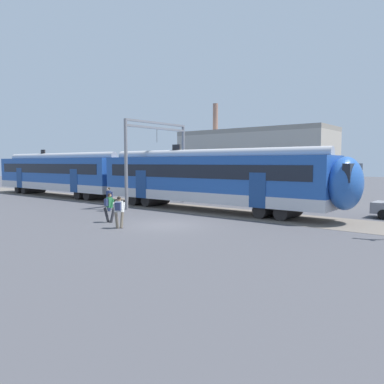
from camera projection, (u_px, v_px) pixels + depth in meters
ground_plane at (166, 225)px, 20.45m from camera, size 160.00×160.00×0.00m
track_bed at (106, 200)px, 33.39m from camera, size 80.00×4.40×0.01m
commuter_train at (125, 176)px, 31.67m from camera, size 38.05×3.07×4.73m
pedestrian_navy at (109, 197)px, 26.04m from camera, size 0.71×0.51×1.67m
pedestrian_green at (109, 205)px, 21.14m from camera, size 0.60×0.61×1.67m
pedestrian_white at (119, 209)px, 19.25m from camera, size 0.50×0.71×1.67m
catenary_gantry at (157, 151)px, 29.14m from camera, size 0.24×6.64×6.53m
background_building at (253, 164)px, 34.77m from camera, size 14.34×5.00×9.20m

